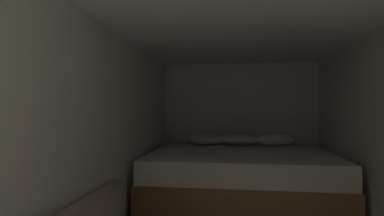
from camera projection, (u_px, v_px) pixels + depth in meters
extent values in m
cube|color=silver|center=(240.00, 130.00, 4.95)|extent=(2.48, 0.05, 2.10)
cube|color=silver|center=(95.00, 149.00, 2.58)|extent=(0.05, 5.06, 2.10)
cube|color=white|center=(244.00, 13.00, 2.42)|extent=(2.48, 5.06, 0.05)
cube|color=olive|center=(241.00, 195.00, 3.96)|extent=(2.26, 1.83, 0.58)
cube|color=white|center=(241.00, 162.00, 3.97)|extent=(2.22, 1.79, 0.26)
ellipsoid|color=white|center=(206.00, 139.00, 4.72)|extent=(0.55, 0.34, 0.18)
ellipsoid|color=white|center=(275.00, 140.00, 4.58)|extent=(0.55, 0.34, 0.18)
ellipsoid|color=white|center=(240.00, 139.00, 4.65)|extent=(0.55, 0.34, 0.18)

